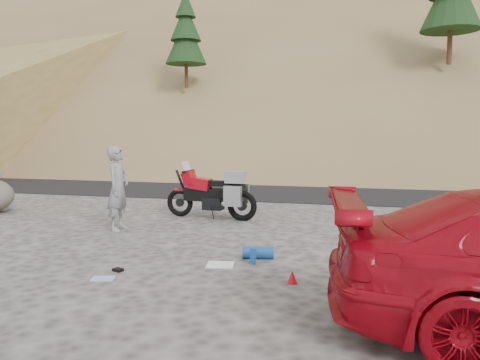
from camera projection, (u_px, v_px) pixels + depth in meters
The scene contains 11 objects.
ground at pixel (129, 243), 8.70m from camera, with size 140.00×140.00×0.00m, color #413F3C.
road at pixel (242, 187), 17.39m from camera, with size 120.00×7.00×0.05m, color black.
hillside at pixel (316, 42), 47.03m from camera, with size 120.00×73.00×46.72m.
motorcycle at pixel (215, 194), 11.07m from camera, with size 2.31×0.79×1.37m.
man at pixel (119, 230), 9.84m from camera, with size 0.65×0.42×1.77m, color gray.
gear_white_cloth at pixel (220, 265), 7.25m from camera, with size 0.41×0.37×0.01m, color white.
gear_blue_mat at pixel (258, 252), 7.62m from camera, with size 0.20×0.20×0.51m, color #184990.
gear_bottle at pixel (253, 256), 7.30m from camera, with size 0.09×0.09×0.25m, color #184990.
gear_funnel at pixel (292, 277), 6.38m from camera, with size 0.14×0.14×0.18m, color red.
gear_glove_a at pixel (118, 270), 6.94m from camera, with size 0.15×0.11×0.04m, color black.
gear_blue_cloth at pixel (103, 279), 6.58m from camera, with size 0.31×0.23×0.01m, color #8FAEDD.
Camera 1 is at (4.06, -7.78, 2.07)m, focal length 35.00 mm.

